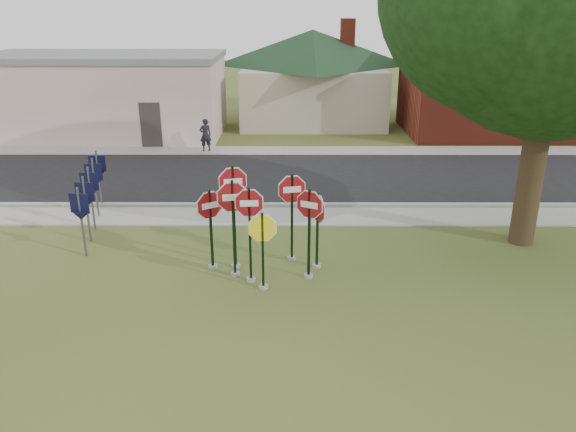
{
  "coord_description": "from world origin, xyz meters",
  "views": [
    {
      "loc": [
        0.67,
        -11.73,
        6.59
      ],
      "look_at": [
        0.64,
        2.0,
        1.38
      ],
      "focal_mm": 35.0,
      "sensor_mm": 36.0,
      "label": 1
    }
  ],
  "objects_px": {
    "stop_sign_left": "(233,215)",
    "pedestrian": "(205,135)",
    "stop_sign_yellow": "(263,243)",
    "stop_sign_center": "(250,223)"
  },
  "relations": [
    {
      "from": "stop_sign_center",
      "to": "stop_sign_left",
      "type": "bearing_deg",
      "value": 144.03
    },
    {
      "from": "stop_sign_center",
      "to": "stop_sign_yellow",
      "type": "height_order",
      "value": "stop_sign_center"
    },
    {
      "from": "stop_sign_yellow",
      "to": "pedestrian",
      "type": "bearing_deg",
      "value": 103.66
    },
    {
      "from": "stop_sign_center",
      "to": "stop_sign_yellow",
      "type": "relative_size",
      "value": 1.24
    },
    {
      "from": "stop_sign_left",
      "to": "pedestrian",
      "type": "bearing_deg",
      "value": 101.16
    },
    {
      "from": "stop_sign_yellow",
      "to": "stop_sign_left",
      "type": "distance_m",
      "value": 1.14
    },
    {
      "from": "stop_sign_yellow",
      "to": "stop_sign_left",
      "type": "bearing_deg",
      "value": 136.63
    },
    {
      "from": "stop_sign_center",
      "to": "stop_sign_left",
      "type": "xyz_separation_m",
      "value": [
        -0.43,
        0.31,
        0.1
      ]
    },
    {
      "from": "stop_sign_yellow",
      "to": "stop_sign_left",
      "type": "xyz_separation_m",
      "value": [
        -0.76,
        0.72,
        0.46
      ]
    },
    {
      "from": "stop_sign_yellow",
      "to": "stop_sign_left",
      "type": "relative_size",
      "value": 0.78
    }
  ]
}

